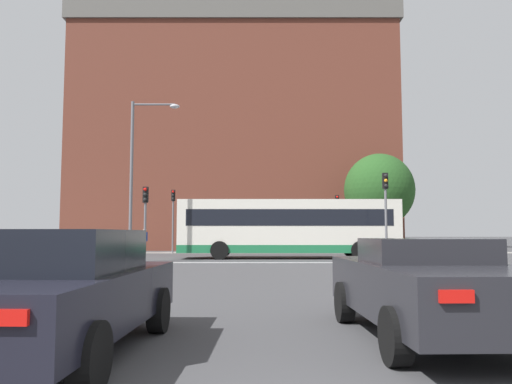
# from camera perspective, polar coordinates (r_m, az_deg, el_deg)

# --- Properties ---
(stop_line_strip) EXTENTS (9.37, 0.30, 0.01)m
(stop_line_strip) POSITION_cam_1_polar(r_m,az_deg,el_deg) (24.35, 0.76, -8.07)
(stop_line_strip) COLOR silver
(stop_line_strip) RESTS_ON ground_plane
(far_pavement) EXTENTS (70.41, 2.50, 0.01)m
(far_pavement) POSITION_cam_1_polar(r_m,az_deg,el_deg) (36.76, 0.59, -6.94)
(far_pavement) COLOR gray
(far_pavement) RESTS_ON ground_plane
(brick_civic_building) EXTENTS (28.61, 11.23, 28.43)m
(brick_civic_building) POSITION_cam_1_polar(r_m,az_deg,el_deg) (46.98, -2.38, 7.21)
(brick_civic_building) COLOR brown
(brick_civic_building) RESTS_ON ground_plane
(car_saloon_left) EXTENTS (2.11, 4.47, 1.46)m
(car_saloon_left) POSITION_cam_1_polar(r_m,az_deg,el_deg) (6.40, -21.52, -10.41)
(car_saloon_left) COLOR black
(car_saloon_left) RESTS_ON ground_plane
(car_roadster_right) EXTENTS (2.09, 4.37, 1.35)m
(car_roadster_right) POSITION_cam_1_polar(r_m,az_deg,el_deg) (7.25, 19.47, -10.16)
(car_roadster_right) COLOR #232328
(car_roadster_right) RESTS_ON ground_plane
(bus_crossing_lead) EXTENTS (12.29, 2.69, 3.28)m
(bus_crossing_lead) POSITION_cam_1_polar(r_m,az_deg,el_deg) (28.38, 3.96, -4.03)
(bus_crossing_lead) COLOR silver
(bus_crossing_lead) RESTS_ON ground_plane
(traffic_light_far_left) EXTENTS (0.26, 0.31, 4.56)m
(traffic_light_far_left) POSITION_cam_1_polar(r_m,az_deg,el_deg) (36.49, -9.21, -2.13)
(traffic_light_far_left) COLOR slate
(traffic_light_far_left) RESTS_ON ground_plane
(traffic_light_far_right) EXTENTS (0.26, 0.31, 4.19)m
(traffic_light_far_right) POSITION_cam_1_polar(r_m,az_deg,el_deg) (36.75, 9.53, -2.49)
(traffic_light_far_right) COLOR slate
(traffic_light_far_right) RESTS_ON ground_plane
(traffic_light_near_left) EXTENTS (0.26, 0.31, 3.75)m
(traffic_light_near_left) POSITION_cam_1_polar(r_m,az_deg,el_deg) (25.52, -12.29, -2.11)
(traffic_light_near_left) COLOR slate
(traffic_light_near_left) RESTS_ON ground_plane
(traffic_light_near_right) EXTENTS (0.26, 0.31, 4.45)m
(traffic_light_near_right) POSITION_cam_1_polar(r_m,az_deg,el_deg) (25.83, 14.86, -1.12)
(traffic_light_near_right) COLOR slate
(traffic_light_near_right) RESTS_ON ground_plane
(street_lamp_junction) EXTENTS (2.48, 0.36, 8.15)m
(street_lamp_junction) POSITION_cam_1_polar(r_m,az_deg,el_deg) (25.98, -12.92, 3.18)
(street_lamp_junction) COLOR slate
(street_lamp_junction) RESTS_ON ground_plane
(pedestrian_waiting) EXTENTS (0.27, 0.43, 1.74)m
(pedestrian_waiting) POSITION_cam_1_polar(r_m,az_deg,el_deg) (37.23, 11.15, -5.26)
(pedestrian_waiting) COLOR black
(pedestrian_waiting) RESTS_ON ground_plane
(pedestrian_walking_east) EXTENTS (0.24, 0.41, 1.70)m
(pedestrian_walking_east) POSITION_cam_1_polar(r_m,az_deg,el_deg) (37.30, -6.82, -5.36)
(pedestrian_walking_east) COLOR brown
(pedestrian_walking_east) RESTS_ON ground_plane
(pedestrian_walking_west) EXTENTS (0.45, 0.43, 1.76)m
(pedestrian_walking_west) POSITION_cam_1_polar(r_m,az_deg,el_deg) (37.51, -12.36, -5.21)
(pedestrian_walking_west) COLOR black
(pedestrian_walking_west) RESTS_ON ground_plane
(tree_by_building) EXTENTS (5.13, 5.13, 7.30)m
(tree_by_building) POSITION_cam_1_polar(r_m,az_deg,el_deg) (37.90, 14.15, 0.22)
(tree_by_building) COLOR #4C3823
(tree_by_building) RESTS_ON ground_plane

